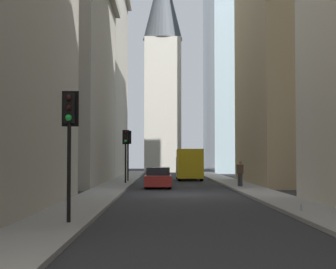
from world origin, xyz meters
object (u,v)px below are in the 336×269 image
traffic_light_foreground (69,125)px  pedestrian (240,172)px  sedan_red (158,178)px  traffic_light_midblock (126,144)px  discarded_bottle (301,208)px  delivery_truck (189,164)px  traffic_light_far_junction (128,144)px

traffic_light_foreground → pedestrian: traffic_light_foreground is taller
sedan_red → traffic_light_midblock: (4.02, 2.51, 2.46)m
sedan_red → traffic_light_midblock: size_ratio=1.06×
discarded_bottle → pedestrian: bearing=-0.8°
delivery_truck → discarded_bottle: 29.68m
traffic_light_far_junction → discarded_bottle: bearing=-162.0°
delivery_truck → sedan_red: size_ratio=1.50×
traffic_light_foreground → pedestrian: 21.63m
traffic_light_midblock → traffic_light_far_junction: traffic_light_far_junction is taller
traffic_light_foreground → traffic_light_midblock: (24.23, -0.09, 0.03)m
pedestrian → discarded_bottle: 16.63m
delivery_truck → discarded_bottle: (-29.54, -2.57, -1.21)m
delivery_truck → sedan_red: (-12.63, 2.80, -0.80)m
sedan_red → traffic_light_foreground: traffic_light_foreground is taller
traffic_light_midblock → traffic_light_far_junction: size_ratio=0.97×
pedestrian → delivery_truck: bearing=12.2°
traffic_light_foreground → traffic_light_far_junction: (27.71, -0.06, 0.12)m
traffic_light_foreground → traffic_light_midblock: size_ratio=0.99×
sedan_red → traffic_light_midblock: 5.34m
sedan_red → pedestrian: bearing=-93.1°
delivery_truck → discarded_bottle: bearing=-175.0°
delivery_truck → traffic_light_foreground: bearing=170.7°
pedestrian → discarded_bottle: size_ratio=6.39×
traffic_light_midblock → discarded_bottle: (-20.93, -7.88, -2.88)m
sedan_red → discarded_bottle: sedan_red is taller
sedan_red → discarded_bottle: size_ratio=15.93×
pedestrian → traffic_light_foreground: bearing=157.6°
traffic_light_midblock → discarded_bottle: size_ratio=15.05×
traffic_light_far_junction → discarded_bottle: 25.82m
traffic_light_far_junction → traffic_light_midblock: bearing=-179.5°
traffic_light_foreground → traffic_light_midblock: 24.23m
traffic_light_foreground → pedestrian: bearing=-22.4°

